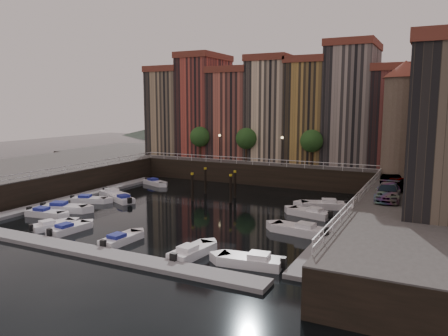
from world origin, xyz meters
The scene contains 31 objects.
ground centered at (0.00, 0.00, 0.00)m, with size 200.00×200.00×0.00m, color black.
quay_far centered at (0.00, 26.00, 1.50)m, with size 80.00×20.00×3.00m, color black.
quay_left centered at (-28.00, -2.00, 1.50)m, with size 20.00×36.00×3.00m, color black.
dock_left centered at (-16.20, -1.00, 0.17)m, with size 2.00×28.00×0.35m, color gray.
dock_right centered at (16.20, -1.00, 0.17)m, with size 2.00×28.00×0.35m, color gray.
dock_near centered at (0.00, -17.00, 0.17)m, with size 30.00×2.00×0.35m, color gray.
mountains centered at (1.72, 110.00, 7.92)m, with size 145.00×100.00×18.00m.
far_terrace centered at (3.31, 23.50, 10.95)m, with size 48.70×10.30×17.50m.
corner_tower centered at (20.00, 14.50, 10.19)m, with size 5.20×5.20×13.80m.
promenade_trees centered at (-1.33, 18.20, 6.58)m, with size 21.20×3.20×5.20m.
street_lamps centered at (-1.00, 17.20, 5.90)m, with size 10.36×0.36×4.18m.
railings centered at (0.00, 4.88, 3.79)m, with size 36.08×34.04×0.52m.
gangway centered at (17.10, 10.00, 1.92)m, with size 2.78×8.32×3.73m.
mooring_pilings centered at (-0.56, 5.47, 1.65)m, with size 5.73×4.97×3.78m.
boat_left_0 centered at (-12.55, -10.33, 0.35)m, with size 4.59×2.20×1.03m.
boat_left_1 centered at (-12.38, -7.97, 0.40)m, with size 5.24×3.41×1.18m.
boat_left_2 centered at (-13.18, -3.31, 0.34)m, with size 4.44×3.02×1.01m.
boat_left_3 centered at (-12.34, 0.24, 0.39)m, with size 5.10×3.40×1.15m.
boat_left_4 centered at (-12.97, 9.87, 0.34)m, with size 4.41×2.87×0.99m.
boat_right_0 centered at (12.49, -13.77, 0.38)m, with size 5.05×2.34×1.14m.
boat_right_1 centered at (13.30, -4.49, 0.40)m, with size 5.31×2.54×1.19m.
boat_right_3 centered at (12.49, 2.08, 0.37)m, with size 4.97×2.85×1.11m.
boat_right_4 centered at (12.86, 6.36, 0.40)m, with size 5.26×3.31×1.18m.
boat_near_0 centered at (-8.31, -13.31, 0.32)m, with size 2.68×4.22×0.95m.
boat_near_1 centered at (-5.98, -13.46, 0.33)m, with size 1.97×4.37×0.99m.
boat_near_2 centered at (0.41, -13.84, 0.33)m, with size 1.79×4.36×0.99m.
boat_near_3 centered at (7.48, -13.96, 0.36)m, with size 2.19×4.74×1.07m.
car_a centered at (20.38, 3.96, 3.70)m, with size 1.66×4.13×1.41m, color gray.
car_b centered at (20.09, 4.70, 3.73)m, with size 1.55×4.46×1.47m, color gray.
car_c centered at (20.24, -0.73, 3.76)m, with size 2.12×5.21×1.51m, color gray.
boat_extra_19 centered at (-9.87, -1.23, 0.35)m, with size 4.49×3.26×1.03m.
Camera 1 is at (24.24, -41.93, 11.70)m, focal length 35.00 mm.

